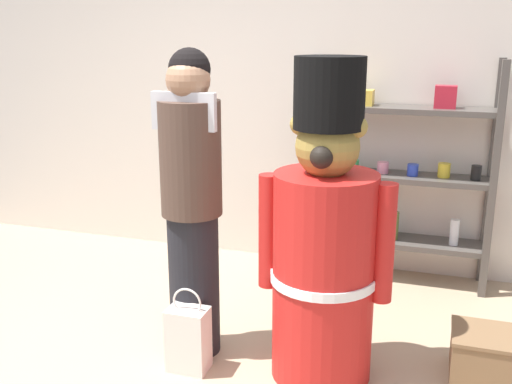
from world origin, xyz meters
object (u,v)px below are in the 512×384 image
Objects in this scene: teddy_bear_guard at (324,248)px; display_crate at (483,355)px; person_shopper at (192,200)px; merchandise_shelf at (397,172)px; shopping_bag at (188,338)px.

teddy_bear_guard reaches higher than display_crate.
display_crate is (1.60, 0.20, -0.79)m from person_shopper.
display_crate is at bearing -64.11° from merchandise_shelf.
display_crate is at bearing 14.83° from shopping_bag.
teddy_bear_guard is at bearing -165.37° from display_crate.
merchandise_shelf reaches higher than display_crate.
teddy_bear_guard is 4.97× the size of display_crate.
teddy_bear_guard is 0.98× the size of person_shopper.
shopping_bag is (0.05, -0.21, -0.73)m from person_shopper.
merchandise_shelf is 4.80× the size of display_crate.
merchandise_shelf is 0.95× the size of person_shopper.
person_shopper is at bearing -172.88° from display_crate.
merchandise_shelf is at bearing 55.20° from person_shopper.
person_shopper reaches higher than display_crate.
merchandise_shelf is 1.75m from person_shopper.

